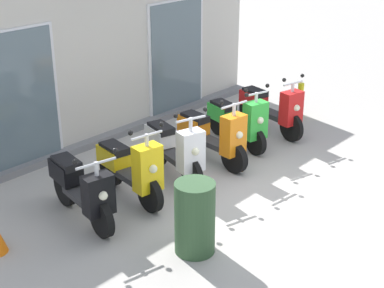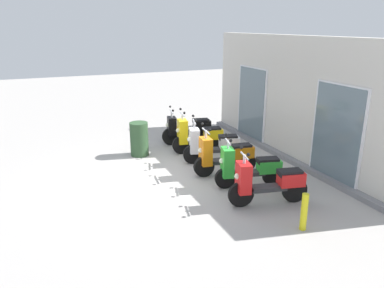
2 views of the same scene
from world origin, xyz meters
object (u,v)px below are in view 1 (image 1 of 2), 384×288
scooter_white (175,148)px  trash_bin (195,218)px  scooter_yellow (131,168)px  scooter_green (238,120)px  scooter_red (271,107)px  scooter_orange (213,136)px  scooter_black (81,188)px  curb_bollard (300,100)px

scooter_white → trash_bin: 2.09m
scooter_yellow → scooter_green: scooter_yellow is taller
scooter_green → scooter_yellow: bearing=-178.3°
scooter_red → trash_bin: size_ratio=1.75×
scooter_orange → scooter_red: bearing=2.0°
scooter_black → curb_bollard: scooter_black is taller
scooter_black → scooter_white: bearing=-1.4°
scooter_black → scooter_yellow: 0.86m
scooter_black → scooter_white: (1.79, -0.04, 0.02)m
trash_bin → curb_bollard: (5.04, 1.65, -0.12)m
scooter_white → scooter_black: bearing=178.6°
scooter_white → curb_bollard: scooter_white is taller
scooter_black → curb_bollard: (5.49, -0.00, -0.13)m
scooter_black → scooter_white: 1.79m
scooter_black → scooter_white: size_ratio=1.03×
scooter_red → scooter_yellow: bearing=179.8°
curb_bollard → scooter_black: bearing=180.0°
scooter_white → trash_bin: (-1.34, -1.60, -0.03)m
scooter_black → scooter_green: 3.50m
scooter_yellow → trash_bin: 1.66m
scooter_white → scooter_red: 2.61m
scooter_orange → scooter_green: scooter_orange is taller
scooter_orange → scooter_green: size_ratio=1.03×
scooter_green → trash_bin: 3.48m
scooter_orange → scooter_red: (1.77, 0.06, 0.01)m
scooter_yellow → scooter_green: 2.64m
scooter_black → curb_bollard: bearing=-0.0°
scooter_yellow → scooter_red: size_ratio=0.94×
scooter_green → trash_bin: size_ratio=1.64×
trash_bin → scooter_green: bearing=28.9°
scooter_black → trash_bin: (0.45, -1.65, -0.01)m
scooter_black → scooter_green: (3.50, 0.04, -0.01)m
scooter_green → curb_bollard: scooter_green is taller
trash_bin → curb_bollard: trash_bin is taller
scooter_black → scooter_green: size_ratio=1.03×
scooter_green → scooter_white: bearing=-177.3°
scooter_white → scooter_red: size_ratio=0.93×
scooter_white → scooter_red: scooter_white is taller
scooter_yellow → scooter_red: 3.54m
scooter_black → scooter_green: scooter_green is taller
scooter_green → scooter_red: bearing=-5.6°
scooter_red → curb_bollard: (1.09, 0.05, -0.14)m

